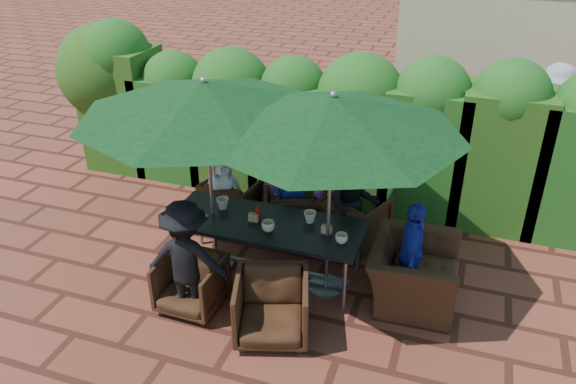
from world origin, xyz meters
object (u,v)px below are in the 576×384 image
(umbrella_left, at_px, (205,99))
(chair_far_left, at_px, (234,198))
(chair_end_right, at_px, (414,264))
(chair_far_right, at_px, (354,218))
(dining_table, at_px, (265,228))
(umbrella_right, at_px, (333,114))
(chair_far_mid, at_px, (290,209))
(chair_near_left, at_px, (191,282))
(chair_near_right, at_px, (272,305))

(umbrella_left, height_order, chair_far_left, umbrella_left)
(chair_end_right, bearing_deg, chair_far_right, 41.96)
(chair_end_right, bearing_deg, dining_table, 91.20)
(dining_table, xyz_separation_m, umbrella_right, (0.78, -0.03, 1.54))
(umbrella_left, distance_m, chair_end_right, 3.00)
(chair_far_mid, height_order, chair_end_right, chair_end_right)
(umbrella_left, height_order, chair_far_mid, umbrella_left)
(chair_far_right, distance_m, chair_end_right, 1.31)
(dining_table, height_order, chair_near_left, dining_table)
(chair_near_right, distance_m, chair_end_right, 1.72)
(umbrella_left, relative_size, chair_far_right, 3.77)
(umbrella_right, height_order, chair_far_mid, umbrella_right)
(umbrella_left, xyz_separation_m, chair_far_left, (-0.21, 1.05, -1.83))
(chair_end_right, bearing_deg, umbrella_right, 95.52)
(chair_end_right, bearing_deg, umbrella_left, 90.62)
(chair_near_left, bearing_deg, dining_table, 57.43)
(umbrella_right, xyz_separation_m, chair_far_mid, (-0.82, 1.06, -1.85))
(chair_far_left, distance_m, chair_near_right, 2.43)
(umbrella_left, xyz_separation_m, chair_near_right, (1.12, -0.98, -1.82))
(dining_table, height_order, chair_far_mid, dining_table)
(chair_far_right, bearing_deg, chair_end_right, 156.17)
(chair_far_left, height_order, chair_near_right, chair_near_right)
(chair_far_left, relative_size, chair_far_mid, 1.06)
(chair_far_left, xyz_separation_m, chair_end_right, (2.66, -0.94, 0.10))
(umbrella_left, distance_m, chair_far_right, 2.61)
(chair_far_left, bearing_deg, dining_table, 136.10)
(chair_far_left, relative_size, chair_near_right, 0.98)
(chair_near_right, bearing_deg, chair_end_right, 22.19)
(umbrella_left, relative_size, chair_far_mid, 4.02)
(umbrella_left, bearing_deg, chair_end_right, 2.65)
(chair_far_left, xyz_separation_m, chair_near_left, (0.30, -1.90, -0.04))
(umbrella_right, xyz_separation_m, chair_near_left, (-1.36, -0.82, -1.87))
(chair_far_left, height_order, chair_far_mid, chair_far_left)
(chair_far_left, bearing_deg, chair_far_mid, -175.13)
(chair_near_right, bearing_deg, umbrella_right, 53.41)
(umbrella_left, xyz_separation_m, umbrella_right, (1.46, -0.02, -0.00))
(chair_far_right, bearing_deg, umbrella_right, 107.81)
(chair_far_mid, bearing_deg, dining_table, 70.55)
(chair_far_left, distance_m, chair_far_right, 1.75)
(umbrella_right, xyz_separation_m, chair_near_right, (-0.34, -0.96, -1.82))
(umbrella_left, bearing_deg, chair_near_right, -41.00)
(umbrella_right, distance_m, chair_end_right, 2.00)
(chair_far_mid, bearing_deg, umbrella_left, 36.79)
(dining_table, distance_m, chair_far_left, 1.40)
(umbrella_right, height_order, chair_far_left, umbrella_right)
(umbrella_left, distance_m, chair_far_left, 2.12)
(dining_table, relative_size, umbrella_left, 0.80)
(dining_table, bearing_deg, chair_end_right, 3.23)
(umbrella_left, bearing_deg, umbrella_right, -0.69)
(umbrella_left, bearing_deg, chair_far_mid, 58.40)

